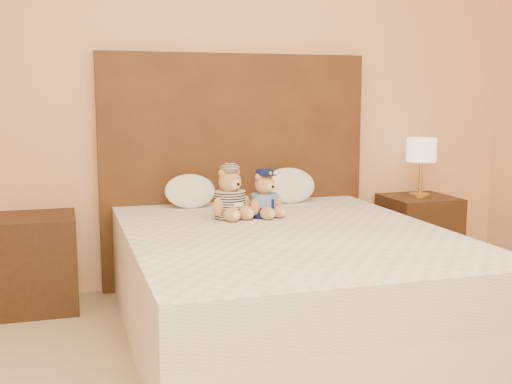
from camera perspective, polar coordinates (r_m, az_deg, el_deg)
bed at (r=3.35m, az=2.71°, el=-8.05°), size 1.60×2.00×0.55m
headboard at (r=4.20m, az=-1.85°, el=1.96°), size 1.75×0.08×1.50m
nightstand_left at (r=3.94m, az=-18.91°, el=-5.96°), size 0.45×0.45×0.55m
nightstand_right at (r=4.58m, az=14.22°, el=-3.79°), size 0.45×0.45×0.55m
lamp at (r=4.49m, az=14.48°, el=3.38°), size 0.20×0.20×0.40m
teddy_police at (r=3.62m, az=0.76°, el=-0.15°), size 0.30×0.29×0.27m
teddy_prisoner at (r=3.57m, az=-2.33°, el=-0.09°), size 0.33×0.32×0.29m
pillow_left at (r=3.96m, az=-5.88°, el=0.23°), size 0.31×0.20×0.22m
pillow_right at (r=4.13m, az=2.98°, el=0.75°), size 0.34×0.22×0.24m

